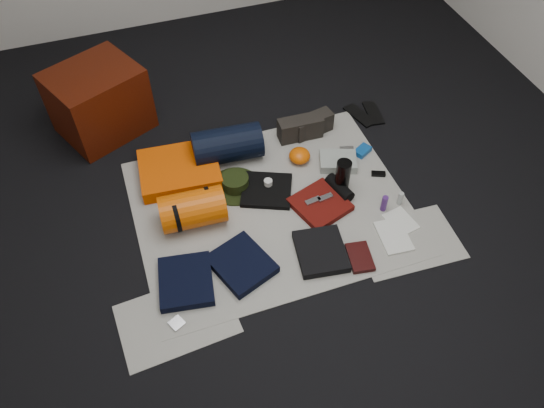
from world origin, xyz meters
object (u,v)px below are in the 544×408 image
object	(u,v)px
red_cabinet	(99,101)
paperback_book	(360,257)
sleeping_pad	(179,170)
compact_camera	(347,151)
stuff_sack	(193,209)
navy_duffel	(227,145)
water_bottle	(343,176)

from	to	relation	value
red_cabinet	paperback_book	size ratio (longest dim) A/B	2.84
sleeping_pad	compact_camera	distance (m)	1.09
stuff_sack	navy_duffel	size ratio (longest dim) A/B	0.85
red_cabinet	paperback_book	world-z (taller)	red_cabinet
sleeping_pad	stuff_sack	bearing A→B (deg)	-90.39
compact_camera	red_cabinet	bearing A→B (deg)	167.70
compact_camera	paperback_book	world-z (taller)	compact_camera
water_bottle	compact_camera	size ratio (longest dim) A/B	2.53
stuff_sack	compact_camera	bearing A→B (deg)	12.05
water_bottle	compact_camera	bearing A→B (deg)	59.51
sleeping_pad	compact_camera	xyz separation A→B (m)	(1.08, -0.16, -0.03)
red_cabinet	sleeping_pad	size ratio (longest dim) A/B	1.12
water_bottle	paperback_book	bearing A→B (deg)	-102.47
red_cabinet	stuff_sack	xyz separation A→B (m)	(0.37, -1.00, -0.11)
red_cabinet	stuff_sack	bearing A→B (deg)	-94.40
sleeping_pad	paperback_book	xyz separation A→B (m)	(0.80, -0.95, -0.03)
sleeping_pad	paperback_book	bearing A→B (deg)	-50.01
water_bottle	compact_camera	world-z (taller)	water_bottle
navy_duffel	compact_camera	bearing A→B (deg)	-11.54
sleeping_pad	water_bottle	world-z (taller)	water_bottle
sleeping_pad	navy_duffel	world-z (taller)	navy_duffel
navy_duffel	water_bottle	bearing A→B (deg)	-35.76
compact_camera	stuff_sack	bearing A→B (deg)	-152.18
navy_duffel	compact_camera	world-z (taller)	navy_duffel
compact_camera	paperback_book	size ratio (longest dim) A/B	0.47
red_cabinet	paperback_book	distance (m)	1.97
red_cabinet	compact_camera	world-z (taller)	red_cabinet
red_cabinet	water_bottle	world-z (taller)	red_cabinet
stuff_sack	water_bottle	size ratio (longest dim) A/B	1.63
stuff_sack	compact_camera	world-z (taller)	stuff_sack
paperback_book	sleeping_pad	bearing A→B (deg)	139.31
compact_camera	paperback_book	xyz separation A→B (m)	(-0.28, -0.79, -0.00)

